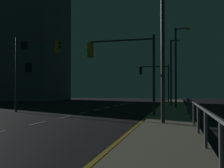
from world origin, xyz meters
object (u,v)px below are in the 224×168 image
traffic_light_near_left (35,60)px  street_lamp_median (156,29)px  street_lamp_corner (178,60)px  traffic_light_near_right (155,76)px  traffic_light_far_center (122,59)px  street_lamp_mid_block (172,66)px

traffic_light_near_left → street_lamp_median: 12.32m
street_lamp_corner → traffic_light_near_right: bearing=104.1°
street_lamp_corner → traffic_light_far_center: bearing=-109.1°
traffic_light_near_left → street_lamp_mid_block: (10.11, 10.81, 0.25)m
traffic_light_near_right → street_lamp_median: bearing=-86.0°
traffic_light_near_right → street_lamp_corner: (2.84, -11.33, 0.90)m
traffic_light_near_right → street_lamp_mid_block: (2.27, -7.48, 0.66)m
street_lamp_corner → street_lamp_mid_block: size_ratio=1.07×
street_lamp_corner → street_lamp_median: size_ratio=1.01×
street_lamp_median → traffic_light_near_right: bearing=94.0°
traffic_light_far_center → traffic_light_near_right: size_ratio=1.00×
street_lamp_corner → street_lamp_median: street_lamp_corner is taller
traffic_light_near_right → street_lamp_median: size_ratio=0.67×
traffic_light_near_left → street_lamp_mid_block: bearing=46.9°
traffic_light_far_center → street_lamp_corner: street_lamp_corner is taller
street_lamp_corner → street_lamp_median: 14.61m
traffic_light_near_right → street_lamp_median: 25.99m
street_lamp_mid_block → street_lamp_median: street_lamp_median is taller
street_lamp_mid_block → street_lamp_median: bearing=-91.4°
traffic_light_near_left → street_lamp_mid_block: size_ratio=0.84×
traffic_light_far_center → street_lamp_corner: bearing=70.9°
street_lamp_mid_block → traffic_light_near_right: bearing=106.9°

